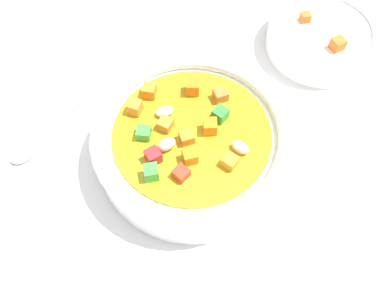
{
  "coord_description": "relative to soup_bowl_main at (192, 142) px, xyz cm",
  "views": [
    {
      "loc": [
        24.03,
        -4.26,
        43.67
      ],
      "look_at": [
        0.0,
        0.0,
        2.75
      ],
      "focal_mm": 41.06,
      "sensor_mm": 36.0,
      "label": 1
    }
  ],
  "objects": [
    {
      "name": "soup_bowl_main",
      "position": [
        0.0,
        0.0,
        0.0
      ],
      "size": [
        21.28,
        21.28,
        6.59
      ],
      "color": "white",
      "rests_on": "ground_plane"
    },
    {
      "name": "side_bowl_small",
      "position": [
        -13.45,
        19.48,
        -1.05
      ],
      "size": [
        14.18,
        14.18,
        4.77
      ],
      "color": "white",
      "rests_on": "ground_plane"
    },
    {
      "name": "spoon",
      "position": [
        -8.42,
        -13.21,
        -2.75
      ],
      "size": [
        17.0,
        19.34,
        1.06
      ],
      "rotation": [
        0.0,
        0.0,
        5.42
      ],
      "color": "silver",
      "rests_on": "ground_plane"
    },
    {
      "name": "ground_plane",
      "position": [
        0.0,
        0.02,
        -4.2
      ],
      "size": [
        140.0,
        140.0,
        2.0
      ],
      "primitive_type": "cube",
      "color": "silver"
    }
  ]
}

